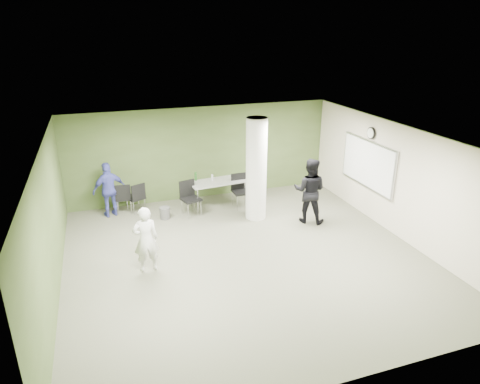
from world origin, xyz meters
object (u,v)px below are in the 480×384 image
object	(u,v)px
folding_table	(217,183)
woman_white	(146,240)
man_black	(310,191)
chair_back_left	(123,196)
man_blue	(109,190)

from	to	relation	value
folding_table	woman_white	size ratio (longest dim) A/B	1.14
folding_table	man_black	xyz separation A→B (m)	(2.03, -1.84, 0.16)
woman_white	man_black	bearing A→B (deg)	-168.36
man_black	woman_white	bearing A→B (deg)	49.76
chair_back_left	folding_table	bearing A→B (deg)	178.10
chair_back_left	woman_white	size ratio (longest dim) A/B	0.59
chair_back_left	man_black	bearing A→B (deg)	160.39
woman_white	man_black	xyz separation A→B (m)	(4.46, 1.15, 0.14)
woman_white	man_blue	size ratio (longest dim) A/B	0.96
chair_back_left	man_black	world-z (taller)	man_black
man_blue	man_black	bearing A→B (deg)	140.97
chair_back_left	man_blue	size ratio (longest dim) A/B	0.57
man_blue	woman_white	bearing A→B (deg)	83.89
woman_white	folding_table	bearing A→B (deg)	-131.92
chair_back_left	man_blue	bearing A→B (deg)	15.49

